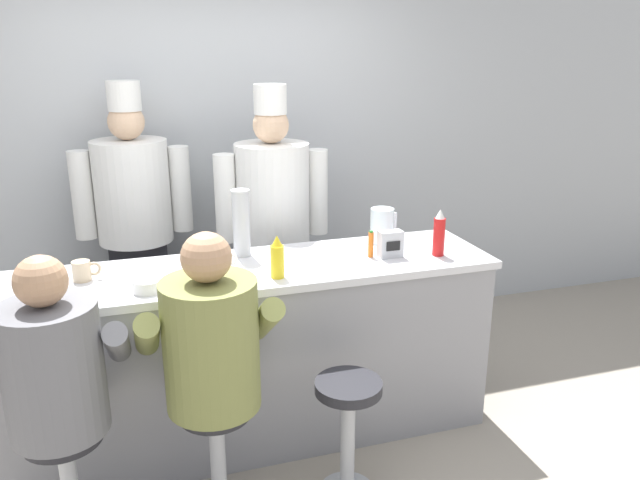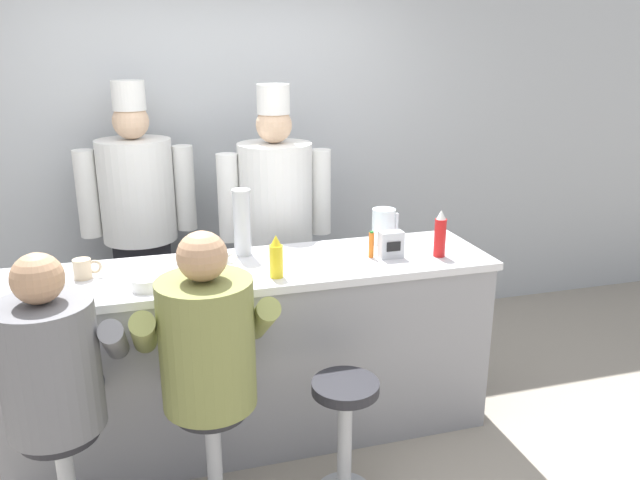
% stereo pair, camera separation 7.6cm
% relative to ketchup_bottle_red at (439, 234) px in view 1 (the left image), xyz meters
% --- Properties ---
extents(ground_plane, '(20.00, 20.00, 0.00)m').
position_rel_ketchup_bottle_red_xyz_m(ground_plane, '(-0.99, -0.20, -1.11)').
color(ground_plane, '#9E9384').
extents(wall_back, '(10.00, 0.06, 2.70)m').
position_rel_ketchup_bottle_red_xyz_m(wall_back, '(-0.99, 1.47, 0.24)').
color(wall_back, '#B2B7BC').
rests_on(wall_back, ground_plane).
extents(diner_counter, '(2.53, 0.64, 0.99)m').
position_rel_ketchup_bottle_red_xyz_m(diner_counter, '(-0.99, 0.12, -0.61)').
color(diner_counter, gray).
rests_on(diner_counter, ground_plane).
extents(ketchup_bottle_red, '(0.06, 0.06, 0.26)m').
position_rel_ketchup_bottle_red_xyz_m(ketchup_bottle_red, '(0.00, 0.00, 0.00)').
color(ketchup_bottle_red, red).
rests_on(ketchup_bottle_red, diner_counter).
extents(mustard_bottle_yellow, '(0.07, 0.07, 0.22)m').
position_rel_ketchup_bottle_red_xyz_m(mustard_bottle_yellow, '(-0.91, -0.07, -0.02)').
color(mustard_bottle_yellow, yellow).
rests_on(mustard_bottle_yellow, diner_counter).
extents(hot_sauce_bottle_orange, '(0.03, 0.03, 0.15)m').
position_rel_ketchup_bottle_red_xyz_m(hot_sauce_bottle_orange, '(-0.36, 0.08, -0.05)').
color(hot_sauce_bottle_orange, orange).
rests_on(hot_sauce_bottle_orange, diner_counter).
extents(water_pitcher_clear, '(0.15, 0.13, 0.20)m').
position_rel_ketchup_bottle_red_xyz_m(water_pitcher_clear, '(-0.20, 0.30, -0.02)').
color(water_pitcher_clear, silver).
rests_on(water_pitcher_clear, diner_counter).
extents(breakfast_plate, '(0.27, 0.27, 0.05)m').
position_rel_ketchup_bottle_red_xyz_m(breakfast_plate, '(-1.28, -0.08, -0.11)').
color(breakfast_plate, white).
rests_on(breakfast_plate, diner_counter).
extents(cereal_bowl, '(0.13, 0.13, 0.06)m').
position_rel_ketchup_bottle_red_xyz_m(cereal_bowl, '(-1.53, -0.06, -0.09)').
color(cereal_bowl, white).
rests_on(cereal_bowl, diner_counter).
extents(coffee_mug_white, '(0.14, 0.09, 0.08)m').
position_rel_ketchup_bottle_red_xyz_m(coffee_mug_white, '(-1.16, 0.14, -0.08)').
color(coffee_mug_white, white).
rests_on(coffee_mug_white, diner_counter).
extents(coffee_mug_tan, '(0.14, 0.09, 0.10)m').
position_rel_ketchup_bottle_red_xyz_m(coffee_mug_tan, '(-1.81, 0.18, -0.07)').
color(coffee_mug_tan, beige).
rests_on(coffee_mug_tan, diner_counter).
extents(cup_stack_steel, '(0.10, 0.10, 0.36)m').
position_rel_ketchup_bottle_red_xyz_m(cup_stack_steel, '(-1.01, 0.32, 0.06)').
color(cup_stack_steel, '#B7BABF').
rests_on(cup_stack_steel, diner_counter).
extents(napkin_dispenser_chrome, '(0.13, 0.08, 0.14)m').
position_rel_ketchup_bottle_red_xyz_m(napkin_dispenser_chrome, '(-0.26, 0.05, -0.05)').
color(napkin_dispenser_chrome, silver).
rests_on(napkin_dispenser_chrome, diner_counter).
extents(diner_seated_grey, '(0.58, 0.57, 1.34)m').
position_rel_ketchup_bottle_red_xyz_m(diner_seated_grey, '(-1.91, -0.46, -0.27)').
color(diner_seated_grey, '#B2B5BA').
rests_on(diner_seated_grey, ground_plane).
extents(diner_seated_olive, '(0.60, 0.60, 1.38)m').
position_rel_ketchup_bottle_red_xyz_m(diner_seated_olive, '(-1.30, -0.46, -0.26)').
color(diner_seated_olive, '#B2B5BA').
rests_on(diner_seated_olive, ground_plane).
extents(empty_stool_round, '(0.31, 0.31, 0.61)m').
position_rel_ketchup_bottle_red_xyz_m(empty_stool_round, '(-0.69, -0.49, -0.70)').
color(empty_stool_round, '#B2B5BA').
rests_on(empty_stool_round, ground_plane).
extents(cook_in_whites_near, '(0.73, 0.47, 1.87)m').
position_rel_ketchup_bottle_red_xyz_m(cook_in_whites_near, '(-1.54, 1.18, -0.08)').
color(cook_in_whites_near, '#232328').
rests_on(cook_in_whites_near, ground_plane).
extents(cook_in_whites_far, '(0.72, 0.46, 1.85)m').
position_rel_ketchup_bottle_red_xyz_m(cook_in_whites_far, '(-0.71, 0.87, -0.09)').
color(cook_in_whites_far, '#232328').
rests_on(cook_in_whites_far, ground_plane).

